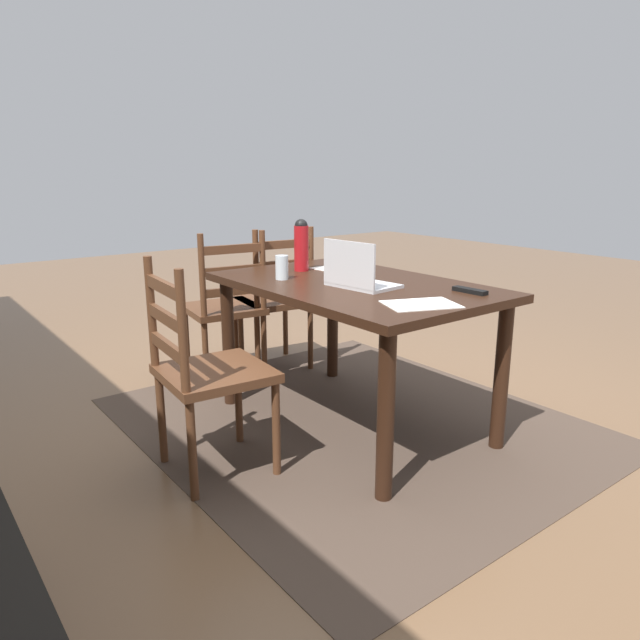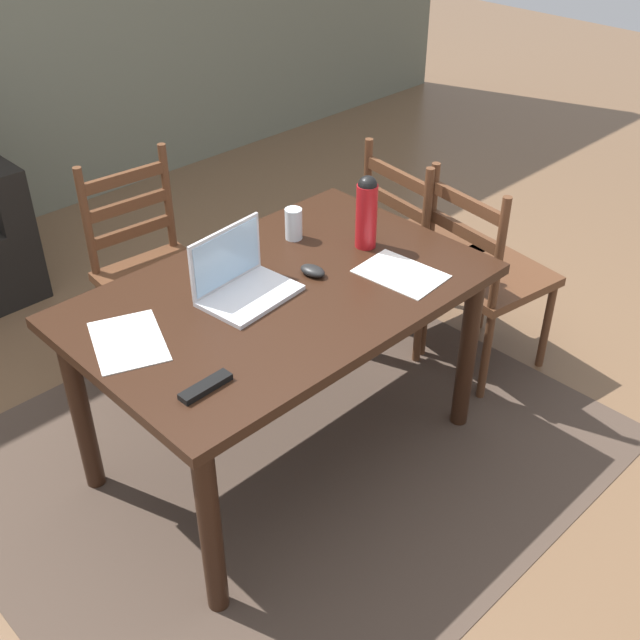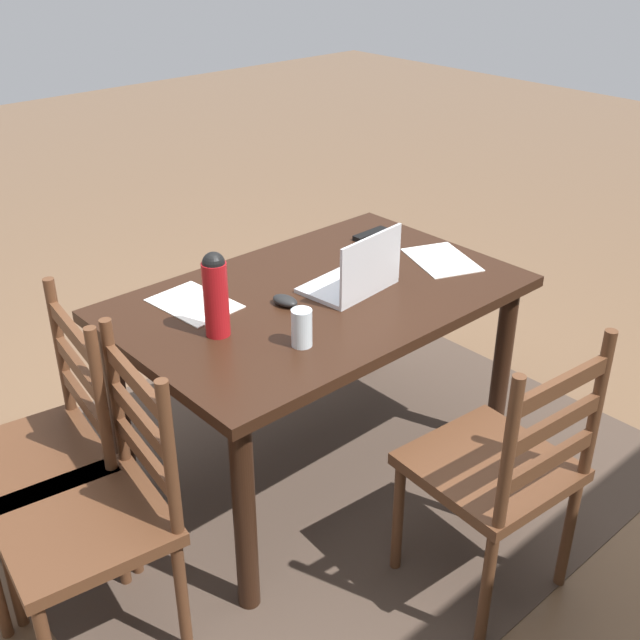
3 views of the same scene
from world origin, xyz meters
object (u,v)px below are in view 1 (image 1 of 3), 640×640
Objects in this scene: laptop at (357,276)px; water_bottle at (301,244)px; dining_table at (354,302)px; tv_remote at (470,291)px; chair_right_far at (225,308)px; computer_mouse at (336,275)px; chair_right_near at (274,300)px; drinking_glass at (282,267)px; chair_far_head at (206,372)px.

laptop is 1.21× the size of water_bottle.
dining_table is 0.58m from tv_remote.
computer_mouse is at bearing -167.19° from chair_right_far.
dining_table is at bearing -179.04° from water_bottle.
chair_right_far is at bearing 17.68° from water_bottle.
water_bottle reaches higher than dining_table.
chair_right_near is 2.78× the size of laptop.
tv_remote is (-0.40, -0.33, -0.05)m from laptop.
tv_remote is (-0.51, -0.25, 0.11)m from dining_table.
chair_right_far is 0.80m from drinking_glass.
computer_mouse is at bearing -119.04° from drinking_glass.
chair_right_near is 3.36× the size of water_bottle.
chair_far_head is at bearing 89.77° from dining_table.
dining_table is 1.04m from chair_right_far.
chair_far_head and chair_right_near have the same top height.
drinking_glass is at bearing 123.26° from water_bottle.
chair_right_far reaches higher than computer_mouse.
chair_right_far is (-0.00, 0.36, 0.00)m from chair_right_near.
drinking_glass reaches higher than dining_table.
laptop is 0.56m from water_bottle.
chair_far_head reaches higher than drinking_glass.
chair_right_near is at bearing -12.86° from laptop.
chair_right_far reaches higher than tv_remote.
chair_right_near is at bearing -30.06° from drinking_glass.
chair_far_head is 1.23m from tv_remote.
laptop is 0.43m from drinking_glass.
dining_table is at bearing 170.06° from chair_right_near.
chair_right_near reaches higher than dining_table.
computer_mouse is (-0.85, 0.17, 0.31)m from chair_right_near.
tv_remote is at bearing -177.14° from chair_right_near.
water_bottle is at bearing -162.32° from chair_right_far.
dining_table is 11.62× the size of drinking_glass.
dining_table is 1.50× the size of chair_far_head.
tv_remote is (-0.52, -1.08, 0.30)m from chair_far_head.
computer_mouse is at bearing 168.82° from chair_right_near.
tv_remote is (-0.66, -0.24, -0.01)m from computer_mouse.
chair_far_head is 0.90m from computer_mouse.
tv_remote is at bearing -164.79° from water_bottle.
drinking_glass is (0.28, 0.24, 0.16)m from dining_table.
chair_right_far reaches higher than dining_table.
tv_remote is at bearing -167.53° from computer_mouse.
chair_right_near is at bearing -89.99° from chair_right_far.
water_bottle is (-0.57, 0.18, 0.44)m from chair_right_near.
laptop reaches higher than computer_mouse.
water_bottle is (-0.57, -0.18, 0.44)m from chair_right_far.
chair_far_head is 1.00× the size of chair_right_far.
drinking_glass is 0.29m from computer_mouse.
computer_mouse is (0.15, -0.01, 0.12)m from dining_table.
chair_right_far is 0.74m from water_bottle.
water_bottle is 0.32m from computer_mouse.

